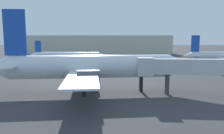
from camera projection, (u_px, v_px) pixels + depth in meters
airplane_at_gate at (90, 66)px, 34.22m from camera, size 34.12×27.57×13.28m
airplane_distant at (221, 56)px, 66.73m from camera, size 26.75×21.44×9.90m
airplane_far_left at (66, 55)px, 77.64m from camera, size 29.35×20.15×8.14m
jet_bridge at (193, 67)px, 33.05m from camera, size 19.40×3.65×5.88m
terminal_building at (98, 44)px, 130.94m from camera, size 87.99×19.09×10.84m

